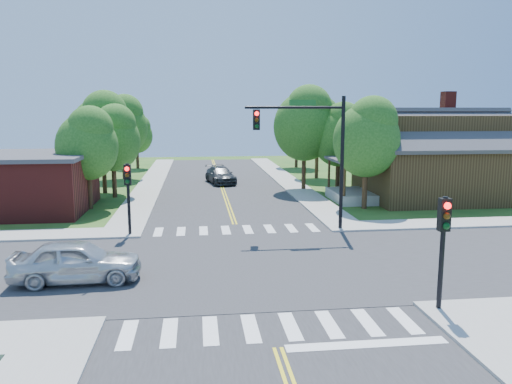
{
  "coord_description": "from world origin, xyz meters",
  "views": [
    {
      "loc": [
        -2.12,
        -20.12,
        6.48
      ],
      "look_at": [
        0.98,
        5.61,
        2.2
      ],
      "focal_mm": 35.0,
      "sensor_mm": 36.0,
      "label": 1
    }
  ],
  "objects": [
    {
      "name": "tree_w_d",
      "position": [
        -8.56,
        36.61,
        3.91
      ],
      "size": [
        3.51,
        3.34,
        5.97
      ],
      "color": "#382314",
      "rests_on": "ground"
    },
    {
      "name": "crosswalk_north",
      "position": [
        0.0,
        6.2,
        0.05
      ],
      "size": [
        8.85,
        2.0,
        0.01
      ],
      "color": "white",
      "rests_on": "ground"
    },
    {
      "name": "tree_e_a",
      "position": [
        8.99,
        11.25,
        4.85
      ],
      "size": [
        4.35,
        4.14,
        7.4
      ],
      "color": "#382314",
      "rests_on": "ground"
    },
    {
      "name": "ground",
      "position": [
        0.0,
        0.0,
        0.0
      ],
      "size": [
        100.0,
        100.0,
        0.0
      ],
      "primitive_type": "plane",
      "color": "#26561A",
      "rests_on": "ground"
    },
    {
      "name": "car_silver",
      "position": [
        -6.68,
        -1.33,
        0.81
      ],
      "size": [
        2.19,
        4.87,
        1.62
      ],
      "primitive_type": "imported",
      "rotation": [
        0.0,
        0.0,
        1.6
      ],
      "color": "silver",
      "rests_on": "ground"
    },
    {
      "name": "tree_w_a",
      "position": [
        -9.06,
        13.33,
        4.43
      ],
      "size": [
        3.98,
        3.78,
        6.77
      ],
      "color": "#382314",
      "rests_on": "ground"
    },
    {
      "name": "signal_pole_se",
      "position": [
        5.6,
        -5.62,
        2.66
      ],
      "size": [
        0.34,
        0.42,
        3.8
      ],
      "color": "black",
      "rests_on": "ground"
    },
    {
      "name": "tree_bldg",
      "position": [
        -8.15,
        17.69,
        4.55
      ],
      "size": [
        4.08,
        3.88,
        6.94
      ],
      "color": "#382314",
      "rests_on": "ground"
    },
    {
      "name": "centerline",
      "position": [
        0.0,
        0.0,
        0.05
      ],
      "size": [
        0.3,
        90.0,
        0.01
      ],
      "color": "yellow",
      "rests_on": "ground"
    },
    {
      "name": "tree_e_b",
      "position": [
        9.17,
        18.27,
        4.67
      ],
      "size": [
        4.2,
        3.99,
        7.13
      ],
      "color": "#382314",
      "rests_on": "ground"
    },
    {
      "name": "house_ne",
      "position": [
        15.11,
        14.23,
        3.33
      ],
      "size": [
        13.05,
        8.8,
        7.11
      ],
      "color": "#2F2010",
      "rests_on": "ground"
    },
    {
      "name": "car_dgrey",
      "position": [
        -0.01,
        23.78,
        0.72
      ],
      "size": [
        3.86,
        5.7,
        1.44
      ],
      "primitive_type": "imported",
      "rotation": [
        0.0,
        0.0,
        0.19
      ],
      "color": "#282B2D",
      "rests_on": "ground"
    },
    {
      "name": "building_nw",
      "position": [
        -14.2,
        13.2,
        1.88
      ],
      "size": [
        10.4,
        8.4,
        3.73
      ],
      "color": "maroon",
      "rests_on": "ground"
    },
    {
      "name": "stop_bar",
      "position": [
        2.5,
        -7.6,
        0.0
      ],
      "size": [
        4.6,
        0.45,
        0.09
      ],
      "primitive_type": "cube",
      "color": "white",
      "rests_on": "ground"
    },
    {
      "name": "tree_w_c",
      "position": [
        -8.84,
        27.92,
        5.2
      ],
      "size": [
        4.67,
        4.44,
        7.94
      ],
      "color": "#382314",
      "rests_on": "ground"
    },
    {
      "name": "signal_mast_ne",
      "position": [
        3.91,
        5.59,
        4.85
      ],
      "size": [
        5.3,
        0.42,
        7.2
      ],
      "color": "black",
      "rests_on": "ground"
    },
    {
      "name": "tree_e_d",
      "position": [
        9.28,
        35.39,
        5.28
      ],
      "size": [
        4.74,
        4.5,
        8.06
      ],
      "color": "#382314",
      "rests_on": "ground"
    },
    {
      "name": "tree_e_c",
      "position": [
        9.41,
        26.26,
        5.06
      ],
      "size": [
        4.54,
        4.32,
        7.72
      ],
      "color": "#382314",
      "rests_on": "ground"
    },
    {
      "name": "intersection_patch",
      "position": [
        0.0,
        0.0,
        0.0
      ],
      "size": [
        10.2,
        10.2,
        0.06
      ],
      "primitive_type": "cube",
      "color": "#2D2D30",
      "rests_on": "ground"
    },
    {
      "name": "sidewalk_ne",
      "position": [
        15.82,
        15.82,
        0.07
      ],
      "size": [
        40.0,
        40.0,
        0.14
      ],
      "color": "#9E9B93",
      "rests_on": "ground"
    },
    {
      "name": "tree_house",
      "position": [
        6.6,
        19.17,
        5.55
      ],
      "size": [
        4.98,
        4.73,
        8.47
      ],
      "color": "#382314",
      "rests_on": "ground"
    },
    {
      "name": "road_ns",
      "position": [
        0.0,
        0.0,
        0.02
      ],
      "size": [
        10.0,
        90.0,
        0.04
      ],
      "primitive_type": "cube",
      "color": "#2D2D30",
      "rests_on": "ground"
    },
    {
      "name": "tree_w_b",
      "position": [
        -9.22,
        19.74,
        5.24
      ],
      "size": [
        4.7,
        4.47,
        7.99
      ],
      "color": "#382314",
      "rests_on": "ground"
    },
    {
      "name": "road_ew",
      "position": [
        0.0,
        0.0,
        0.03
      ],
      "size": [
        90.0,
        10.0,
        0.04
      ],
      "primitive_type": "cube",
      "color": "#2D2D30",
      "rests_on": "ground"
    },
    {
      "name": "signal_pole_nw",
      "position": [
        -5.6,
        5.58,
        2.66
      ],
      "size": [
        0.34,
        0.42,
        3.8
      ],
      "color": "black",
      "rests_on": "ground"
    },
    {
      "name": "crosswalk_south",
      "position": [
        0.0,
        -6.2,
        0.05
      ],
      "size": [
        8.85,
        2.0,
        0.01
      ],
      "color": "white",
      "rests_on": "ground"
    }
  ]
}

